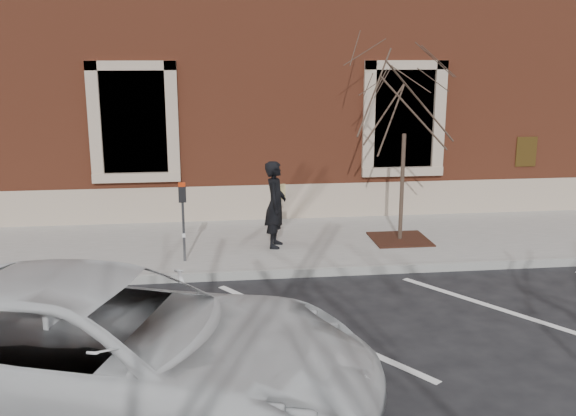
{
  "coord_description": "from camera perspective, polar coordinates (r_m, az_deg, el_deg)",
  "views": [
    {
      "loc": [
        -1.37,
        -10.69,
        3.84
      ],
      "look_at": [
        0.0,
        0.6,
        1.1
      ],
      "focal_mm": 40.0,
      "sensor_mm": 36.0,
      "label": 1
    }
  ],
  "objects": [
    {
      "name": "ground",
      "position": [
        11.44,
        0.37,
        -6.07
      ],
      "size": [
        120.0,
        120.0,
        0.0
      ],
      "primitive_type": "plane",
      "color": "#28282B",
      "rests_on": "ground"
    },
    {
      "name": "sidewalk_near",
      "position": [
        13.06,
        -0.61,
        -3.2
      ],
      "size": [
        40.0,
        3.5,
        0.15
      ],
      "primitive_type": "cube",
      "color": "#B1ACA6",
      "rests_on": "ground"
    },
    {
      "name": "curb_near",
      "position": [
        11.36,
        0.4,
        -5.8
      ],
      "size": [
        40.0,
        0.12,
        0.15
      ],
      "primitive_type": "cube",
      "color": "#9E9E99",
      "rests_on": "ground"
    },
    {
      "name": "parking_stripes",
      "position": [
        9.41,
        2.1,
        -10.51
      ],
      "size": [
        28.0,
        4.4,
        0.01
      ],
      "primitive_type": null,
      "color": "silver",
      "rests_on": "ground"
    },
    {
      "name": "building_civic",
      "position": [
        18.48,
        -2.76,
        14.01
      ],
      "size": [
        40.0,
        8.62,
        8.0
      ],
      "color": "brown",
      "rests_on": "ground"
    },
    {
      "name": "man",
      "position": [
        12.42,
        -1.12,
        0.32
      ],
      "size": [
        0.54,
        0.7,
        1.7
      ],
      "primitive_type": "imported",
      "rotation": [
        0.0,
        0.0,
        1.32
      ],
      "color": "black",
      "rests_on": "sidewalk_near"
    },
    {
      "name": "parking_meter",
      "position": [
        11.64,
        -9.34,
        0.08
      ],
      "size": [
        0.13,
        0.1,
        1.46
      ],
      "rotation": [
        0.0,
        0.0,
        0.14
      ],
      "color": "#595B60",
      "rests_on": "sidewalk_near"
    },
    {
      "name": "tree_grate",
      "position": [
        13.27,
        9.91,
        -2.74
      ],
      "size": [
        1.13,
        1.13,
        0.03
      ],
      "primitive_type": "cube",
      "color": "#3D1A13",
      "rests_on": "sidewalk_near"
    },
    {
      "name": "sapling",
      "position": [
        12.78,
        10.41,
        9.13
      ],
      "size": [
        2.36,
        2.36,
        3.94
      ],
      "color": "#47322B",
      "rests_on": "sidewalk_near"
    },
    {
      "name": "white_truck",
      "position": [
        7.13,
        -15.88,
        -12.15
      ],
      "size": [
        6.37,
        4.29,
        1.62
      ],
      "primitive_type": "imported",
      "rotation": [
        0.0,
        0.0,
        1.27
      ],
      "color": "silver",
      "rests_on": "ground"
    }
  ]
}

